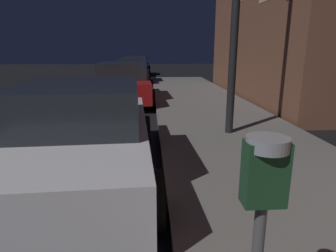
{
  "coord_description": "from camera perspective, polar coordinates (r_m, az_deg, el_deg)",
  "views": [
    {
      "loc": [
        3.81,
        -1.02,
        1.86
      ],
      "look_at": [
        4.02,
        2.23,
        1.0
      ],
      "focal_mm": 30.79,
      "sensor_mm": 36.0,
      "label": 1
    }
  ],
  "objects": [
    {
      "name": "car_red",
      "position": [
        10.65,
        -8.9,
        8.41
      ],
      "size": [
        2.27,
        4.45,
        1.43
      ],
      "color": "maroon",
      "rests_on": "ground"
    },
    {
      "name": "car_black",
      "position": [
        16.84,
        -7.03,
        10.76
      ],
      "size": [
        2.09,
        4.07,
        1.43
      ],
      "color": "black",
      "rests_on": "ground"
    },
    {
      "name": "car_blue",
      "position": [
        22.64,
        -6.2,
        11.78
      ],
      "size": [
        2.08,
        4.22,
        1.43
      ],
      "color": "navy",
      "rests_on": "ground"
    },
    {
      "name": "parking_meter",
      "position": [
        1.44,
        18.06,
        -14.64
      ],
      "size": [
        0.19,
        0.19,
        1.35
      ],
      "color": "#59595B",
      "rests_on": "sidewalk"
    },
    {
      "name": "car_white",
      "position": [
        4.23,
        -16.63,
        -1.76
      ],
      "size": [
        2.19,
        4.24,
        1.43
      ],
      "color": "silver",
      "rests_on": "ground"
    }
  ]
}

